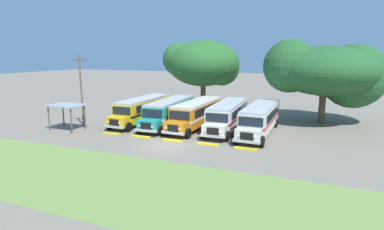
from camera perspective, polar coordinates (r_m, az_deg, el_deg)
The scene contains 16 objects.
ground_plane at distance 27.44m, azimuth -5.02°, elevation -5.67°, with size 220.00×220.00×0.00m, color slate.
foreground_grass_strip at distance 20.93m, azimuth -15.45°, elevation -11.50°, with size 80.00×9.16×0.01m, color olive.
parked_bus_slot_0 at distance 37.11m, azimuth -9.12°, elevation 1.17°, with size 2.72×10.84×2.82m.
parked_bus_slot_1 at distance 35.25m, azimuth -4.21°, elevation 0.76°, with size 3.09×10.89×2.82m.
parked_bus_slot_2 at distance 34.06m, azimuth 0.87°, elevation 0.42°, with size 2.98×10.88×2.82m.
parked_bus_slot_3 at distance 33.31m, azimuth 6.58°, elevation 0.11°, with size 3.03×10.89×2.82m.
parked_bus_slot_4 at distance 32.02m, azimuth 12.43°, elevation -0.53°, with size 2.82×10.86×2.82m.
curb_wheelstop_0 at distance 32.24m, azimuth -14.68°, elevation -3.30°, with size 2.00×0.36×0.15m, color yellow.
curb_wheelstop_1 at distance 30.36m, azimuth -9.47°, elevation -3.98°, with size 2.00×0.36×0.15m, color yellow.
curb_wheelstop_2 at distance 28.76m, azimuth -3.61°, elevation -4.70°, with size 2.00×0.36×0.15m, color yellow.
curb_wheelstop_3 at distance 27.50m, azimuth 2.88°, elevation -5.44°, with size 2.00×0.36×0.15m, color yellow.
curb_wheelstop_4 at distance 26.63m, azimuth 9.90°, elevation -6.15°, with size 2.00×0.36×0.15m, color yellow.
broad_shade_tree at distance 46.20m, azimuth 2.17°, elevation 9.63°, with size 11.13×10.54×10.14m.
secondary_tree at distance 38.84m, azimuth 23.72°, elevation 7.36°, with size 13.48×10.93×9.65m.
utility_pole at distance 35.97m, azimuth -19.81°, elevation 4.60°, with size 1.80×0.20×7.94m.
waiting_shelter at distance 35.07m, azimuth -22.25°, elevation 1.34°, with size 3.60×2.60×2.72m.
Camera 1 is at (12.04, -23.35, 7.92)m, focal length 28.82 mm.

